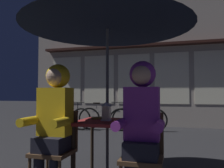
{
  "coord_description": "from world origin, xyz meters",
  "views": [
    {
      "loc": [
        0.8,
        -2.69,
        1.06
      ],
      "look_at": [
        0.0,
        0.22,
        1.19
      ],
      "focal_mm": 36.89,
      "sensor_mm": 36.0,
      "label": 1
    }
  ],
  "objects_px": {
    "chair_left": "(56,146)",
    "person_right_hooded": "(142,116)",
    "cafe_table": "(107,129)",
    "bicycle_nearest": "(67,118)",
    "patio_umbrella": "(107,14)",
    "bicycle_third": "(138,119)",
    "bicycle_second": "(106,118)",
    "lantern": "(106,111)",
    "chair_right": "(143,151)",
    "person_left_hooded": "(54,114)",
    "book": "(99,118)"
  },
  "relations": [
    {
      "from": "chair_left",
      "to": "person_right_hooded",
      "type": "xyz_separation_m",
      "value": [
        0.96,
        -0.06,
        0.36
      ]
    },
    {
      "from": "cafe_table",
      "to": "bicycle_nearest",
      "type": "distance_m",
      "value": 4.48
    },
    {
      "from": "patio_umbrella",
      "to": "bicycle_third",
      "type": "bearing_deg",
      "value": 93.59
    },
    {
      "from": "cafe_table",
      "to": "bicycle_second",
      "type": "xyz_separation_m",
      "value": [
        -1.23,
        3.98,
        -0.29
      ]
    },
    {
      "from": "bicycle_nearest",
      "to": "bicycle_second",
      "type": "height_order",
      "value": "same"
    },
    {
      "from": "lantern",
      "to": "bicycle_second",
      "type": "bearing_deg",
      "value": 107.02
    },
    {
      "from": "chair_right",
      "to": "person_left_hooded",
      "type": "relative_size",
      "value": 0.62
    },
    {
      "from": "cafe_table",
      "to": "lantern",
      "type": "bearing_deg",
      "value": -124.3
    },
    {
      "from": "chair_left",
      "to": "book",
      "type": "height_order",
      "value": "chair_left"
    },
    {
      "from": "chair_right",
      "to": "bicycle_nearest",
      "type": "height_order",
      "value": "chair_right"
    },
    {
      "from": "cafe_table",
      "to": "bicycle_nearest",
      "type": "relative_size",
      "value": 0.44
    },
    {
      "from": "bicycle_second",
      "to": "book",
      "type": "distance_m",
      "value": 3.99
    },
    {
      "from": "chair_left",
      "to": "bicycle_third",
      "type": "bearing_deg",
      "value": 86.85
    },
    {
      "from": "chair_right",
      "to": "person_left_hooded",
      "type": "bearing_deg",
      "value": -176.61
    },
    {
      "from": "bicycle_second",
      "to": "bicycle_third",
      "type": "height_order",
      "value": "same"
    },
    {
      "from": "lantern",
      "to": "person_left_hooded",
      "type": "distance_m",
      "value": 0.63
    },
    {
      "from": "lantern",
      "to": "person_right_hooded",
      "type": "distance_m",
      "value": 0.64
    },
    {
      "from": "cafe_table",
      "to": "chair_left",
      "type": "relative_size",
      "value": 0.85
    },
    {
      "from": "cafe_table",
      "to": "person_left_hooded",
      "type": "distance_m",
      "value": 0.67
    },
    {
      "from": "patio_umbrella",
      "to": "book",
      "type": "height_order",
      "value": "patio_umbrella"
    },
    {
      "from": "cafe_table",
      "to": "bicycle_nearest",
      "type": "bearing_deg",
      "value": 122.71
    },
    {
      "from": "patio_umbrella",
      "to": "bicycle_second",
      "type": "relative_size",
      "value": 1.39
    },
    {
      "from": "bicycle_second",
      "to": "lantern",
      "type": "bearing_deg",
      "value": -72.98
    },
    {
      "from": "cafe_table",
      "to": "person_left_hooded",
      "type": "relative_size",
      "value": 0.53
    },
    {
      "from": "bicycle_nearest",
      "to": "bicycle_second",
      "type": "distance_m",
      "value": 1.21
    },
    {
      "from": "person_right_hooded",
      "to": "bicycle_nearest",
      "type": "distance_m",
      "value": 5.12
    },
    {
      "from": "chair_right",
      "to": "book",
      "type": "height_order",
      "value": "chair_right"
    },
    {
      "from": "patio_umbrella",
      "to": "bicycle_nearest",
      "type": "relative_size",
      "value": 1.38
    },
    {
      "from": "lantern",
      "to": "chair_right",
      "type": "distance_m",
      "value": 0.71
    },
    {
      "from": "cafe_table",
      "to": "book",
      "type": "xyz_separation_m",
      "value": [
        -0.16,
        0.16,
        0.11
      ]
    },
    {
      "from": "bicycle_third",
      "to": "book",
      "type": "distance_m",
      "value": 3.77
    },
    {
      "from": "chair_right",
      "to": "bicycle_second",
      "type": "xyz_separation_m",
      "value": [
        -1.71,
        4.35,
        -0.14
      ]
    },
    {
      "from": "cafe_table",
      "to": "bicycle_second",
      "type": "relative_size",
      "value": 0.44
    },
    {
      "from": "cafe_table",
      "to": "book",
      "type": "relative_size",
      "value": 3.7
    },
    {
      "from": "person_right_hooded",
      "to": "bicycle_nearest",
      "type": "xyz_separation_m",
      "value": [
        -2.9,
        4.19,
        -0.5
      ]
    },
    {
      "from": "lantern",
      "to": "person_right_hooded",
      "type": "xyz_separation_m",
      "value": [
        0.49,
        -0.41,
        -0.01
      ]
    },
    {
      "from": "bicycle_third",
      "to": "chair_right",
      "type": "bearing_deg",
      "value": -80.38
    },
    {
      "from": "bicycle_third",
      "to": "book",
      "type": "relative_size",
      "value": 8.35
    },
    {
      "from": "chair_left",
      "to": "person_right_hooded",
      "type": "distance_m",
      "value": 1.03
    },
    {
      "from": "bicycle_nearest",
      "to": "bicycle_second",
      "type": "relative_size",
      "value": 1.0
    },
    {
      "from": "cafe_table",
      "to": "chair_left",
      "type": "distance_m",
      "value": 0.62
    },
    {
      "from": "chair_left",
      "to": "bicycle_nearest",
      "type": "height_order",
      "value": "chair_left"
    },
    {
      "from": "person_left_hooded",
      "to": "person_right_hooded",
      "type": "bearing_deg",
      "value": 0.0
    },
    {
      "from": "person_left_hooded",
      "to": "bicycle_nearest",
      "type": "relative_size",
      "value": 0.84
    },
    {
      "from": "cafe_table",
      "to": "bicycle_third",
      "type": "height_order",
      "value": "bicycle_third"
    },
    {
      "from": "chair_left",
      "to": "bicycle_nearest",
      "type": "xyz_separation_m",
      "value": [
        -1.94,
        4.13,
        -0.14
      ]
    },
    {
      "from": "patio_umbrella",
      "to": "person_right_hooded",
      "type": "xyz_separation_m",
      "value": [
        0.48,
        -0.43,
        -1.21
      ]
    },
    {
      "from": "lantern",
      "to": "bicycle_nearest",
      "type": "xyz_separation_m",
      "value": [
        -2.41,
        3.78,
        -0.51
      ]
    },
    {
      "from": "bicycle_second",
      "to": "book",
      "type": "relative_size",
      "value": 8.32
    },
    {
      "from": "book",
      "to": "lantern",
      "type": "bearing_deg",
      "value": -70.89
    }
  ]
}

